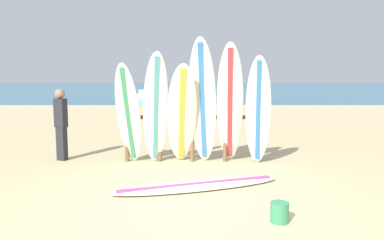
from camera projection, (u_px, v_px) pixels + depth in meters
The scene contains 13 objects.
ground_plane at pixel (187, 210), 4.83m from camera, with size 120.00×120.00×0.00m, color #CCB784.
ocean_water at pixel (191, 87), 62.43m from camera, with size 120.00×80.00×0.01m, color #196B93.
surfboard_rack at pixel (192, 130), 7.55m from camera, with size 2.78×0.09×1.06m.
surfboard_leaning_far_left at pixel (128, 114), 7.25m from camera, with size 0.59×0.77×2.00m.
surfboard_leaning_left at pixel (156, 109), 7.19m from camera, with size 0.62×0.82×2.21m.
surfboard_leaning_center_left at pixel (182, 115), 7.20m from camera, with size 0.66×0.99×1.99m.
surfboard_leaning_center at pixel (202, 102), 7.20m from camera, with size 0.66×0.85×2.47m.
surfboard_leaning_center_right at pixel (230, 106), 7.10m from camera, with size 0.63×1.22×2.35m.
surfboard_leaning_right at pixel (258, 112), 7.07m from camera, with size 0.60×0.81×2.13m.
surfboard_lying_on_sand at pixel (198, 185), 5.81m from camera, with size 2.79×1.43×0.08m.
beachgoer_standing at pixel (61, 121), 7.64m from camera, with size 0.28×0.23×1.49m.
small_boat_offshore at pixel (147, 96), 29.18m from camera, with size 3.19×1.95×0.71m.
sand_bucket at pixel (279, 212), 4.43m from camera, with size 0.22×0.22×0.24m, color #388C59.
Camera 1 is at (0.06, -4.66, 1.73)m, focal length 34.64 mm.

